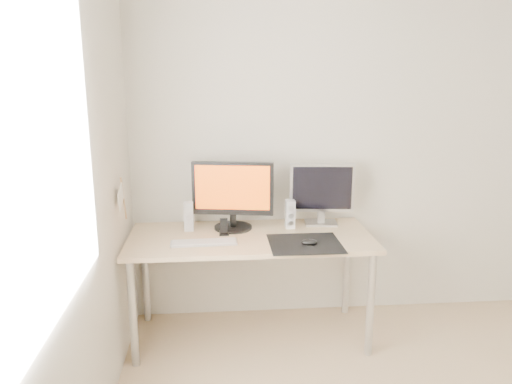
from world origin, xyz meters
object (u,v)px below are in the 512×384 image
desk (250,247)px  speaker_left (189,216)px  second_monitor (322,191)px  main_monitor (233,193)px  speaker_right (290,214)px  mouse (309,242)px  phone_dock (224,230)px  keyboard (204,242)px

desk → speaker_left: bearing=159.6°
second_monitor → main_monitor: bearing=-174.3°
main_monitor → speaker_left: main_monitor is taller
second_monitor → speaker_right: 0.28m
mouse → second_monitor: size_ratio=0.22×
second_monitor → desk: bearing=-157.3°
second_monitor → phone_dock: size_ratio=3.99×
phone_dock → second_monitor: bearing=15.0°
desk → speaker_right: speaker_right is taller
second_monitor → mouse: bearing=-111.0°
speaker_left → desk: bearing=-20.4°
main_monitor → speaker_right: 0.42m
desk → main_monitor: 0.38m
desk → mouse: bearing=-31.6°
desk → speaker_right: size_ratio=8.23×
mouse → speaker_left: size_ratio=0.51×
desk → keyboard: keyboard is taller
main_monitor → speaker_left: (-0.30, -0.00, -0.16)m
keyboard → phone_dock: 0.21m
main_monitor → phone_dock: bearing=-118.0°
main_monitor → phone_dock: size_ratio=4.86×
mouse → keyboard: bearing=172.4°
main_monitor → speaker_right: (0.39, -0.01, -0.16)m
main_monitor → speaker_right: size_ratio=2.83×
mouse → keyboard: 0.66m
speaker_left → main_monitor: bearing=0.5°
mouse → keyboard: size_ratio=0.23×
main_monitor → second_monitor: size_ratio=1.22×
keyboard → speaker_left: bearing=110.7°
speaker_right → keyboard: speaker_right is taller
speaker_left → second_monitor: bearing=4.0°
desk → main_monitor: main_monitor is taller
desk → second_monitor: 0.64m
second_monitor → speaker_left: 0.94m
second_monitor → keyboard: bearing=-157.1°
phone_dock → desk: bearing=-10.5°
mouse → second_monitor: 0.51m
desk → speaker_left: speaker_left is taller
mouse → speaker_right: 0.38m
mouse → keyboard: mouse is taller
speaker_left → phone_dock: speaker_left is taller
main_monitor → speaker_right: bearing=-1.1°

